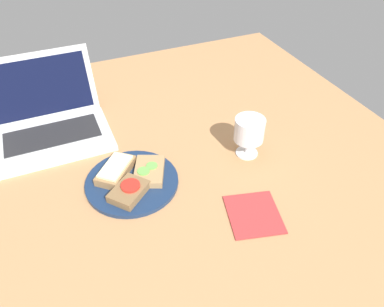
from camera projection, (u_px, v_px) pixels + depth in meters
wooden_table at (170, 172)px, 101.87cm from camera, size 140.00×140.00×3.00cm
plate at (132, 182)px, 95.91cm from camera, size 23.80×23.80×1.10cm
sandwich_with_cucumber at (149, 171)px, 96.85cm from camera, size 11.13×12.91×2.12cm
sandwich_with_cheese at (116, 170)px, 96.58cm from camera, size 12.51×13.00×2.87cm
sandwich_with_tomato at (129, 191)px, 91.00cm from camera, size 11.54×11.21×2.79cm
wine_glass at (249, 131)px, 100.38cm from camera, size 8.18×8.18×11.56cm
laptop at (48, 121)px, 109.77cm from camera, size 32.80×27.57×21.17cm
napkin at (254, 214)px, 88.09cm from camera, size 14.96×15.85×0.40cm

